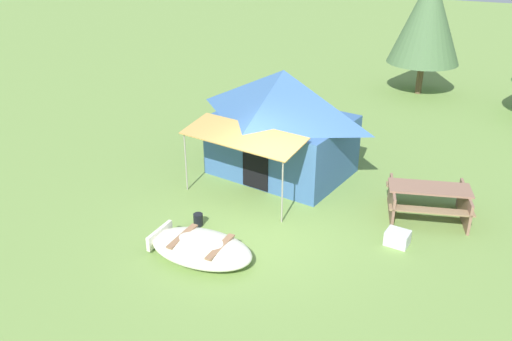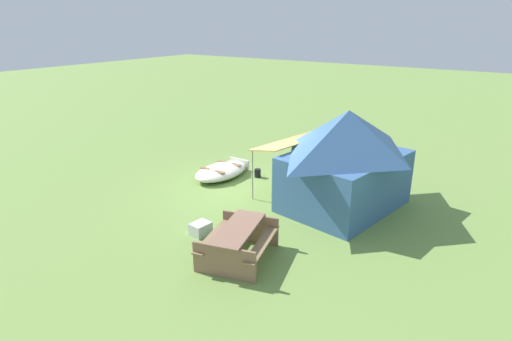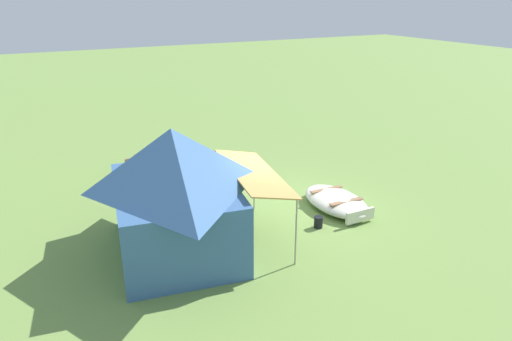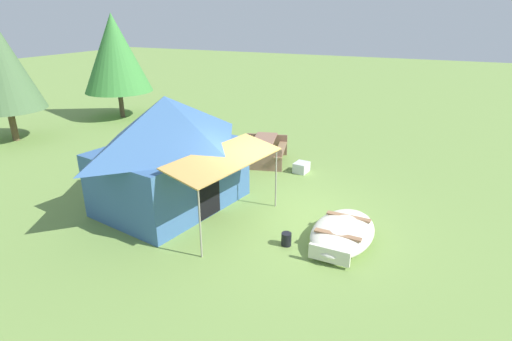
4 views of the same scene
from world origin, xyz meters
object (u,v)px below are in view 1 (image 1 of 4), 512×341
picnic_table (428,198)px  cooler_box (397,238)px  beached_rowboat (201,248)px  pine_tree_back_left (428,17)px  canvas_cabin_tent (282,121)px  fuel_can (198,220)px

picnic_table → cooler_box: bearing=-104.1°
beached_rowboat → pine_tree_back_left: (2.04, 13.41, 2.70)m
beached_rowboat → canvas_cabin_tent: canvas_cabin_tent is taller
beached_rowboat → picnic_table: picnic_table is taller
picnic_table → fuel_can: picnic_table is taller
cooler_box → fuel_can: size_ratio=1.67×
fuel_can → pine_tree_back_left: size_ratio=0.06×
fuel_can → canvas_cabin_tent: bearing=79.7°
beached_rowboat → picnic_table: 5.33m
beached_rowboat → picnic_table: size_ratio=1.06×
cooler_box → fuel_can: cooler_box is taller
beached_rowboat → canvas_cabin_tent: 4.60m
beached_rowboat → fuel_can: (-0.68, 1.04, -0.07)m
pine_tree_back_left → beached_rowboat: bearing=-98.6°
pine_tree_back_left → cooler_box: bearing=-82.4°
canvas_cabin_tent → cooler_box: canvas_cabin_tent is taller
beached_rowboat → fuel_can: beached_rowboat is taller
pine_tree_back_left → fuel_can: bearing=-102.4°
beached_rowboat → fuel_can: size_ratio=7.79×
canvas_cabin_tent → pine_tree_back_left: (2.10, 8.98, 1.45)m
cooler_box → pine_tree_back_left: size_ratio=0.10×
cooler_box → picnic_table: bearing=75.9°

